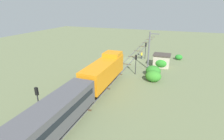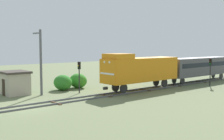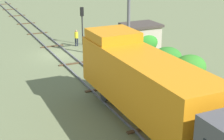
{
  "view_description": "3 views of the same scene",
  "coord_description": "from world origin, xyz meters",
  "px_view_note": "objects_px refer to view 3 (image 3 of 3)",
  "views": [
    {
      "loc": [
        -10.07,
        38.65,
        12.21
      ],
      "look_at": [
        -0.53,
        13.21,
        2.17
      ],
      "focal_mm": 28.0,
      "sensor_mm": 36.0,
      "label": 1
    },
    {
      "loc": [
        24.62,
        -10.19,
        5.7
      ],
      "look_at": [
        -1.26,
        11.66,
        2.75
      ],
      "focal_mm": 45.0,
      "sensor_mm": 36.0,
      "label": 2
    },
    {
      "loc": [
        8.97,
        30.49,
        9.53
      ],
      "look_at": [
        -0.46,
        10.43,
        1.71
      ],
      "focal_mm": 55.0,
      "sensor_mm": 36.0,
      "label": 3
    }
  ],
  "objects_px": {
    "worker_near_track": "(76,37)",
    "relay_hut": "(141,37)",
    "traffic_signal_mid": "(135,45)",
    "catenary_mast": "(129,16)",
    "traffic_signal_near": "(82,19)",
    "locomotive": "(141,79)"
  },
  "relations": [
    {
      "from": "traffic_signal_mid",
      "to": "relay_hut",
      "type": "height_order",
      "value": "traffic_signal_mid"
    },
    {
      "from": "traffic_signal_near",
      "to": "traffic_signal_mid",
      "type": "xyz_separation_m",
      "value": [
        -0.2,
        10.98,
        -0.1
      ]
    },
    {
      "from": "traffic_signal_near",
      "to": "catenary_mast",
      "type": "bearing_deg",
      "value": 105.22
    },
    {
      "from": "traffic_signal_mid",
      "to": "catenary_mast",
      "type": "relative_size",
      "value": 0.5
    },
    {
      "from": "traffic_signal_near",
      "to": "relay_hut",
      "type": "height_order",
      "value": "traffic_signal_near"
    },
    {
      "from": "traffic_signal_near",
      "to": "catenary_mast",
      "type": "height_order",
      "value": "catenary_mast"
    },
    {
      "from": "worker_near_track",
      "to": "relay_hut",
      "type": "xyz_separation_m",
      "value": [
        -5.1,
        4.41,
        0.4
      ]
    },
    {
      "from": "traffic_signal_near",
      "to": "traffic_signal_mid",
      "type": "bearing_deg",
      "value": 91.04
    },
    {
      "from": "catenary_mast",
      "to": "traffic_signal_near",
      "type": "bearing_deg",
      "value": -74.78
    },
    {
      "from": "traffic_signal_near",
      "to": "locomotive",
      "type": "bearing_deg",
      "value": 79.86
    },
    {
      "from": "traffic_signal_mid",
      "to": "relay_hut",
      "type": "relative_size",
      "value": 1.08
    },
    {
      "from": "locomotive",
      "to": "relay_hut",
      "type": "height_order",
      "value": "locomotive"
    },
    {
      "from": "traffic_signal_mid",
      "to": "catenary_mast",
      "type": "xyz_separation_m",
      "value": [
        -1.67,
        -4.12,
        1.36
      ]
    },
    {
      "from": "locomotive",
      "to": "catenary_mast",
      "type": "relative_size",
      "value": 1.54
    },
    {
      "from": "worker_near_track",
      "to": "catenary_mast",
      "type": "height_order",
      "value": "catenary_mast"
    },
    {
      "from": "locomotive",
      "to": "traffic_signal_near",
      "type": "height_order",
      "value": "locomotive"
    },
    {
      "from": "worker_near_track",
      "to": "relay_hut",
      "type": "distance_m",
      "value": 6.75
    },
    {
      "from": "traffic_signal_mid",
      "to": "catenary_mast",
      "type": "bearing_deg",
      "value": -112.0
    },
    {
      "from": "traffic_signal_mid",
      "to": "relay_hut",
      "type": "xyz_separation_m",
      "value": [
        -4.1,
        -6.25,
        -1.25
      ]
    },
    {
      "from": "traffic_signal_mid",
      "to": "relay_hut",
      "type": "distance_m",
      "value": 7.58
    },
    {
      "from": "traffic_signal_mid",
      "to": "catenary_mast",
      "type": "distance_m",
      "value": 4.65
    },
    {
      "from": "traffic_signal_near",
      "to": "worker_near_track",
      "type": "height_order",
      "value": "traffic_signal_near"
    }
  ]
}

